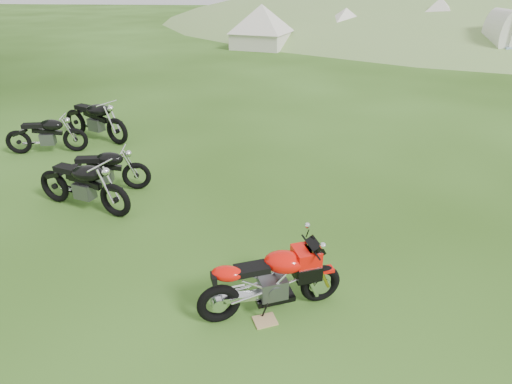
# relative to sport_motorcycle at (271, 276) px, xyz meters

# --- Properties ---
(ground) EXTENTS (120.00, 120.00, 0.00)m
(ground) POSITION_rel_sport_motorcycle_xyz_m (-0.33, 1.12, -0.52)
(ground) COLOR #233E0D
(ground) RESTS_ON ground
(sport_motorcycle) EXTENTS (1.76, 1.04, 1.04)m
(sport_motorcycle) POSITION_rel_sport_motorcycle_xyz_m (0.00, 0.00, 0.00)
(sport_motorcycle) COLOR red
(sport_motorcycle) RESTS_ON ground
(plywood_board) EXTENTS (0.33, 0.30, 0.02)m
(plywood_board) POSITION_rel_sport_motorcycle_xyz_m (-0.06, -0.21, -0.51)
(plywood_board) COLOR tan
(plywood_board) RESTS_ON ground
(vintage_moto_a) EXTENTS (1.94, 1.01, 1.00)m
(vintage_moto_a) POSITION_rel_sport_motorcycle_xyz_m (-3.39, 2.29, -0.02)
(vintage_moto_a) COLOR black
(vintage_moto_a) RESTS_ON ground
(vintage_moto_b) EXTENTS (1.75, 0.68, 0.90)m
(vintage_moto_b) POSITION_rel_sport_motorcycle_xyz_m (-3.35, 3.03, -0.07)
(vintage_moto_b) COLOR black
(vintage_moto_b) RESTS_ON ground
(vintage_moto_c) EXTENTS (1.80, 0.77, 0.92)m
(vintage_moto_c) POSITION_rel_sport_motorcycle_xyz_m (-5.44, 4.82, -0.06)
(vintage_moto_c) COLOR black
(vintage_moto_c) RESTS_ON ground
(vintage_moto_d) EXTENTS (2.06, 1.29, 1.08)m
(vintage_moto_d) POSITION_rel_sport_motorcycle_xyz_m (-4.70, 5.80, 0.02)
(vintage_moto_d) COLOR black
(vintage_moto_d) RESTS_ON ground
(tent_left) EXTENTS (3.49, 3.49, 2.44)m
(tent_left) POSITION_rel_sport_motorcycle_xyz_m (-1.72, 21.40, 0.70)
(tent_left) COLOR silver
(tent_left) RESTS_ON ground
(tent_mid) EXTENTS (3.15, 3.15, 2.24)m
(tent_mid) POSITION_rel_sport_motorcycle_xyz_m (3.13, 23.66, 0.60)
(tent_mid) COLOR white
(tent_mid) RESTS_ON ground
(tent_right) EXTENTS (3.89, 3.89, 2.63)m
(tent_right) POSITION_rel_sport_motorcycle_xyz_m (8.25, 22.96, 0.80)
(tent_right) COLOR beige
(tent_right) RESTS_ON ground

